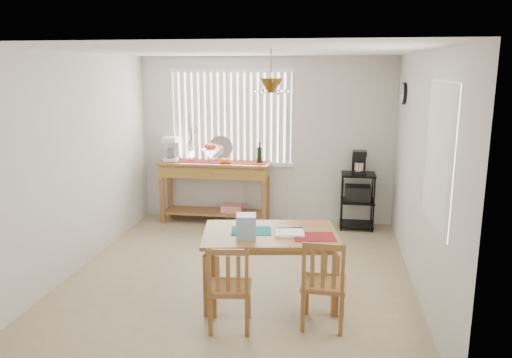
% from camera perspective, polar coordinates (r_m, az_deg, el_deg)
% --- Properties ---
extents(ground, '(4.00, 4.50, 0.01)m').
position_cam_1_polar(ground, '(6.11, -1.74, -10.81)').
color(ground, tan).
extents(room_shell, '(4.20, 4.70, 2.70)m').
position_cam_1_polar(room_shell, '(5.66, -1.79, 5.20)').
color(room_shell, silver).
rests_on(room_shell, ground).
extents(sideboard, '(1.74, 0.49, 0.98)m').
position_cam_1_polar(sideboard, '(7.89, -4.66, 0.21)').
color(sideboard, brown).
rests_on(sideboard, ground).
extents(sideboard_items, '(1.65, 0.42, 0.75)m').
position_cam_1_polar(sideboard_items, '(7.91, -6.81, 3.12)').
color(sideboard_items, maroon).
rests_on(sideboard_items, sideboard).
extents(wire_cart, '(0.51, 0.40, 0.86)m').
position_cam_1_polar(wire_cart, '(7.76, 11.53, -1.86)').
color(wire_cart, black).
rests_on(wire_cart, ground).
extents(cart_items, '(0.20, 0.24, 0.35)m').
position_cam_1_polar(cart_items, '(7.66, 11.69, 1.82)').
color(cart_items, black).
rests_on(cart_items, wire_cart).
extents(dining_table, '(1.51, 1.10, 0.74)m').
position_cam_1_polar(dining_table, '(5.26, 1.61, -7.01)').
color(dining_table, brown).
rests_on(dining_table, ground).
extents(table_items, '(1.12, 0.50, 0.24)m').
position_cam_1_polar(table_items, '(5.08, 0.14, -5.62)').
color(table_items, '#167A7D').
rests_on(table_items, dining_table).
extents(chair_left, '(0.44, 0.44, 0.85)m').
position_cam_1_polar(chair_left, '(4.75, -3.04, -12.33)').
color(chair_left, brown).
rests_on(chair_left, ground).
extents(chair_right, '(0.43, 0.43, 0.89)m').
position_cam_1_polar(chair_right, '(4.82, 7.74, -11.82)').
color(chair_right, brown).
rests_on(chair_right, ground).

